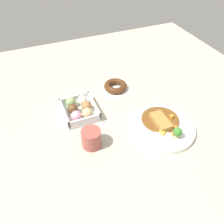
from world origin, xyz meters
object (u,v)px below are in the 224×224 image
(donut_box, at_px, (80,109))
(coffee_mug, at_px, (91,138))
(curry_plate, at_px, (162,127))
(chocolate_ring_donut, at_px, (115,86))

(donut_box, bearing_deg, coffee_mug, 176.89)
(curry_plate, xyz_separation_m, coffee_mug, (0.03, 0.29, 0.02))
(donut_box, relative_size, chocolate_ring_donut, 1.20)
(curry_plate, bearing_deg, coffee_mug, 84.24)
(coffee_mug, bearing_deg, curry_plate, -95.76)
(donut_box, distance_m, coffee_mug, 0.19)
(curry_plate, relative_size, coffee_mug, 3.63)
(donut_box, height_order, coffee_mug, coffee_mug)
(curry_plate, height_order, chocolate_ring_donut, curry_plate)
(donut_box, xyz_separation_m, coffee_mug, (-0.19, 0.01, 0.01))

